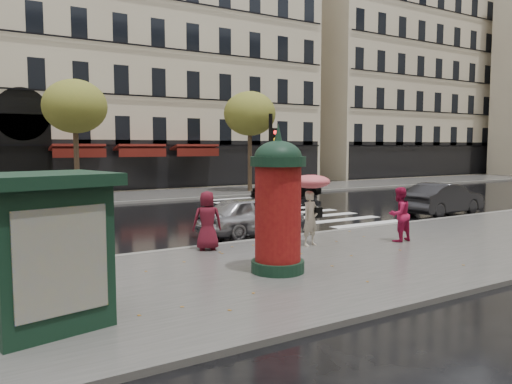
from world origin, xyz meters
TOP-DOWN VIEW (x-y plane):
  - ground at (0.00, 0.00)m, footprint 160.00×160.00m
  - near_sidewalk at (0.00, -0.50)m, footprint 90.00×7.00m
  - far_sidewalk at (0.00, 19.00)m, footprint 90.00×6.00m
  - near_kerb at (0.00, 3.00)m, footprint 90.00×0.25m
  - far_kerb at (0.00, 16.00)m, footprint 90.00×0.25m
  - zebra_crossing at (6.00, 9.60)m, footprint 3.60×11.75m
  - bldg_far_corner at (6.00, 30.00)m, footprint 26.00×14.00m
  - bldg_far_right at (34.00, 30.00)m, footprint 24.00×14.00m
  - tree_far_left at (-2.00, 18.00)m, footprint 3.40×3.40m
  - tree_far_right at (9.00, 18.00)m, footprint 3.40×3.40m
  - woman_umbrella at (0.99, 1.33)m, footprint 1.13×1.13m
  - woman_red at (3.72, 0.43)m, footprint 0.84×0.67m
  - man_burgundy at (-1.86, 2.40)m, footprint 0.95×0.77m
  - morris_column at (-1.57, -0.69)m, footprint 1.28×1.28m
  - traffic_light at (0.32, 2.41)m, footprint 0.26×0.37m
  - newsstand at (-6.78, -1.68)m, footprint 2.38×2.12m
  - car_silver at (0.86, 4.40)m, footprint 4.10×1.91m
  - car_darkgrey at (10.72, 4.20)m, footprint 4.44×1.87m
  - car_black at (8.99, 13.86)m, footprint 4.52×2.26m

SIDE VIEW (x-z plane):
  - ground at x=0.00m, z-range 0.00..0.00m
  - zebra_crossing at x=6.00m, z-range 0.00..0.01m
  - near_sidewalk at x=0.00m, z-range 0.00..0.12m
  - far_sidewalk at x=0.00m, z-range 0.00..0.12m
  - near_kerb at x=0.00m, z-range 0.00..0.14m
  - far_kerb at x=0.00m, z-range 0.00..0.14m
  - car_black at x=8.99m, z-range 0.00..1.26m
  - car_silver at x=0.86m, z-range 0.00..1.36m
  - car_darkgrey at x=10.72m, z-range 0.00..1.43m
  - man_burgundy at x=-1.86m, z-range 0.12..1.80m
  - woman_red at x=3.72m, z-range 0.12..1.80m
  - newsstand at x=-6.78m, z-range 0.16..2.65m
  - woman_umbrella at x=0.99m, z-range 0.47..2.63m
  - morris_column at x=-1.57m, z-range 0.05..3.49m
  - traffic_light at x=0.32m, z-range 0.53..4.44m
  - tree_far_left at x=-2.00m, z-range 1.85..8.49m
  - tree_far_right at x=9.00m, z-range 1.85..8.49m
  - bldg_far_corner at x=6.00m, z-range -0.14..22.76m
  - bldg_far_right at x=34.00m, z-range -0.14..22.76m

